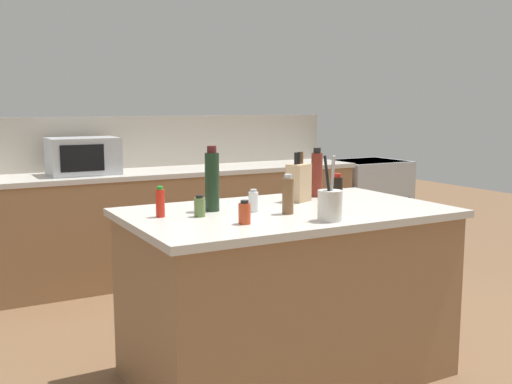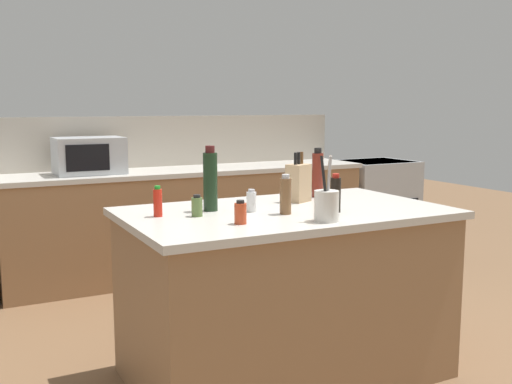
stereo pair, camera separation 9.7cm
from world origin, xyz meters
The scene contains 16 objects.
ground_plane centered at (0.00, 0.00, 0.00)m, with size 14.00×14.00×0.00m, color brown.
back_counter_run centered at (0.30, 2.20, 0.47)m, with size 3.28×0.66×0.94m.
wall_backsplash centered at (0.30, 2.52, 1.17)m, with size 3.24×0.03×0.46m, color #B2A899.
kitchen_island centered at (0.00, 0.00, 0.47)m, with size 1.73×1.03×0.94m.
range_oven centered at (2.36, 2.20, 0.47)m, with size 0.76×0.65×0.92m.
microwave centered at (-0.58, 2.20, 1.09)m, with size 0.54×0.39×0.30m.
knife_block centered at (0.20, 0.19, 1.05)m, with size 0.16×0.14×0.29m.
utensil_crock centered at (0.01, -0.38, 1.02)m, with size 0.12×0.12×0.32m.
pepper_grinder centered at (-0.07, -0.12, 1.04)m, with size 0.06×0.06×0.21m.
hot_sauce_bottle centered at (-0.68, 0.12, 1.01)m, with size 0.05×0.05×0.16m.
salt_shaker centered at (-0.20, 0.02, 1.00)m, with size 0.05×0.05×0.12m.
wine_bottle centered at (-0.38, 0.15, 1.10)m, with size 0.08×0.08×0.35m.
vinegar_bottle centered at (0.40, 0.30, 1.08)m, with size 0.07×0.07×0.30m.
soy_sauce_bottle centered at (0.19, -0.19, 1.04)m, with size 0.06×0.06×0.20m.
spice_jar_oregano centered at (-0.50, 0.03, 0.99)m, with size 0.06×0.06×0.11m.
spice_jar_paprika centered at (-0.39, -0.25, 0.99)m, with size 0.06×0.06×0.11m.
Camera 1 is at (-1.69, -2.72, 1.50)m, focal length 42.00 mm.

